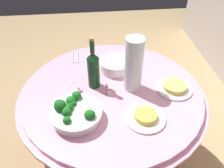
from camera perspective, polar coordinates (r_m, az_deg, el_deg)
ground_plane at (r=2.03m, az=0.00°, el=-17.53°), size 6.00×6.00×0.00m
buffet_table at (r=1.72m, az=0.00°, el=-10.71°), size 1.16×1.16×0.74m
broccoli_bowl at (r=1.28m, az=-9.01°, el=-6.74°), size 0.28×0.28×0.12m
plate_stack at (r=1.61m, az=0.79°, el=4.52°), size 0.21×0.21×0.07m
wine_bottle at (r=1.42m, az=-4.48°, el=3.68°), size 0.07×0.07×0.34m
decorative_fruit_vase at (r=1.39m, az=5.20°, el=4.36°), size 0.11×0.11×0.34m
serving_tongs at (r=1.78m, az=-8.80°, el=6.41°), size 0.17×0.05×0.01m
food_plate_noodles at (r=1.51m, az=14.76°, el=-0.79°), size 0.22×0.22×0.04m
food_plate_fried_egg at (r=1.29m, az=8.01°, el=-7.85°), size 0.22×0.22×0.04m
label_placard_front at (r=1.42m, az=-1.02°, el=-1.26°), size 0.05×0.02×0.05m
label_placard_mid at (r=1.45m, az=-8.09°, el=-0.91°), size 0.05×0.01×0.05m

